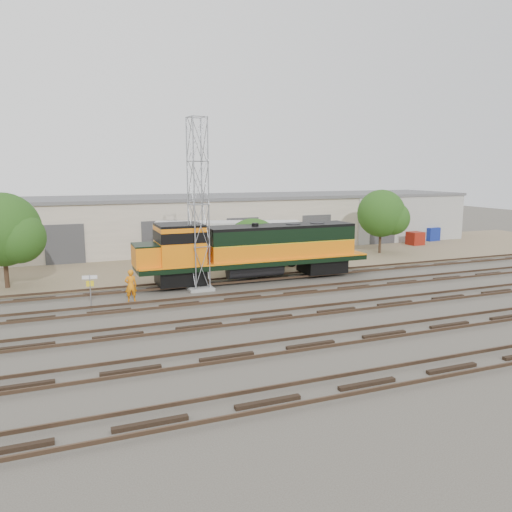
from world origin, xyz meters
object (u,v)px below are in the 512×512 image
object	(u,v)px
semi_trailer	(231,238)
locomotive	(251,249)
signal_tower	(198,208)
worker	(131,285)

from	to	relation	value
semi_trailer	locomotive	bearing A→B (deg)	-78.16
signal_tower	locomotive	bearing A→B (deg)	14.57
locomotive	semi_trailer	world-z (taller)	locomotive
worker	semi_trailer	xyz separation A→B (m)	(9.43, 8.81, 1.32)
signal_tower	worker	distance (m)	6.62
signal_tower	semi_trailer	bearing A→B (deg)	57.40
signal_tower	semi_trailer	distance (m)	9.33
locomotive	signal_tower	bearing A→B (deg)	-165.43
signal_tower	semi_trailer	world-z (taller)	signal_tower
worker	locomotive	bearing A→B (deg)	-164.09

